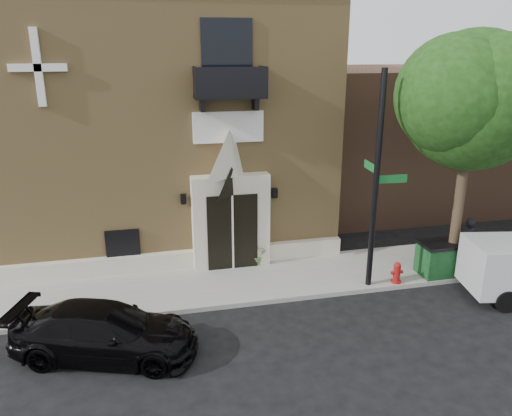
{
  "coord_description": "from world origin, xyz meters",
  "views": [
    {
      "loc": [
        -3.71,
        -12.9,
        7.44
      ],
      "look_at": [
        -0.3,
        2.0,
        2.41
      ],
      "focal_mm": 35.0,
      "sensor_mm": 36.0,
      "label": 1
    }
  ],
  "objects_px": {
    "fire_hydrant": "(397,273)",
    "pedestrian_near": "(466,243)",
    "dumpster": "(445,258)",
    "black_sedan": "(105,332)",
    "street_sign": "(376,182)"
  },
  "relations": [
    {
      "from": "fire_hydrant",
      "to": "pedestrian_near",
      "type": "height_order",
      "value": "pedestrian_near"
    },
    {
      "from": "dumpster",
      "to": "pedestrian_near",
      "type": "xyz_separation_m",
      "value": [
        0.95,
        0.26,
        0.32
      ]
    },
    {
      "from": "pedestrian_near",
      "to": "fire_hydrant",
      "type": "bearing_deg",
      "value": 0.14
    },
    {
      "from": "black_sedan",
      "to": "pedestrian_near",
      "type": "distance_m",
      "value": 11.9
    },
    {
      "from": "street_sign",
      "to": "fire_hydrant",
      "type": "relative_size",
      "value": 9.52
    },
    {
      "from": "dumpster",
      "to": "street_sign",
      "type": "bearing_deg",
      "value": -176.45
    },
    {
      "from": "black_sedan",
      "to": "fire_hydrant",
      "type": "relative_size",
      "value": 6.53
    },
    {
      "from": "fire_hydrant",
      "to": "dumpster",
      "type": "height_order",
      "value": "dumpster"
    },
    {
      "from": "black_sedan",
      "to": "street_sign",
      "type": "relative_size",
      "value": 0.69
    },
    {
      "from": "fire_hydrant",
      "to": "dumpster",
      "type": "bearing_deg",
      "value": 8.44
    },
    {
      "from": "black_sedan",
      "to": "street_sign",
      "type": "distance_m",
      "value": 8.66
    },
    {
      "from": "fire_hydrant",
      "to": "street_sign",
      "type": "bearing_deg",
      "value": 173.43
    },
    {
      "from": "black_sedan",
      "to": "dumpster",
      "type": "relative_size",
      "value": 2.67
    },
    {
      "from": "street_sign",
      "to": "dumpster",
      "type": "height_order",
      "value": "street_sign"
    },
    {
      "from": "black_sedan",
      "to": "dumpster",
      "type": "xyz_separation_m",
      "value": [
        10.72,
        2.06,
        0.05
      ]
    }
  ]
}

